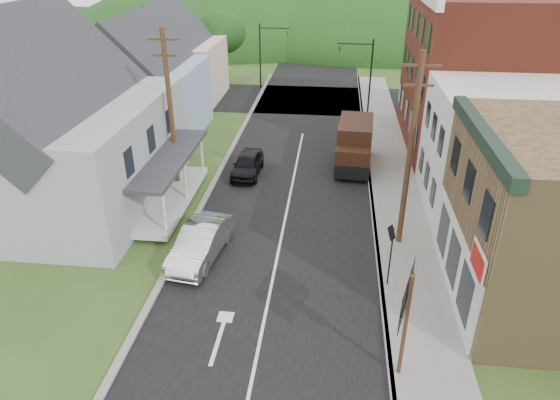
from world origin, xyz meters
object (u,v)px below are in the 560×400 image
(silver_sedan, at_px, (200,243))
(dark_sedan, at_px, (247,164))
(warning_sign, at_px, (391,247))
(delivery_van, at_px, (354,145))
(route_sign_cluster, at_px, (406,311))

(silver_sedan, height_order, dark_sedan, silver_sedan)
(silver_sedan, bearing_deg, warning_sign, -0.84)
(delivery_van, relative_size, warning_sign, 1.83)
(dark_sedan, relative_size, warning_sign, 1.39)
(delivery_van, relative_size, route_sign_cluster, 1.34)
(delivery_van, bearing_deg, route_sign_cluster, -82.21)
(delivery_van, distance_m, route_sign_cluster, 17.24)
(silver_sedan, distance_m, dark_sedan, 9.16)
(silver_sedan, xyz_separation_m, route_sign_cluster, (8.17, -6.01, 1.92))
(warning_sign, bearing_deg, dark_sedan, 107.39)
(dark_sedan, distance_m, route_sign_cluster, 17.08)
(silver_sedan, bearing_deg, dark_sedan, 94.20)
(route_sign_cluster, bearing_deg, delivery_van, 109.87)
(silver_sedan, bearing_deg, delivery_van, 65.49)
(dark_sedan, bearing_deg, warning_sign, -52.40)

